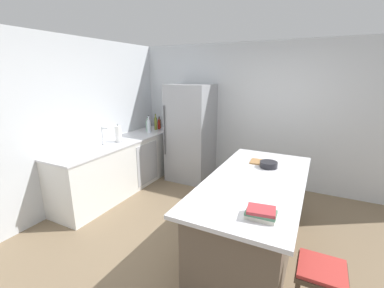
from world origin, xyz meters
TOP-DOWN VIEW (x-y plane):
  - ground_plane at (0.00, 0.00)m, footprint 7.20×7.20m
  - wall_rear at (0.00, 2.25)m, footprint 6.00×0.10m
  - wall_left at (-2.45, 0.00)m, footprint 0.10×6.00m
  - counter_run_left at (-2.08, 0.79)m, footprint 0.66×2.65m
  - kitchen_island at (0.44, 0.17)m, footprint 1.02×2.20m
  - refrigerator at (-1.22, 1.82)m, footprint 0.79×0.78m
  - bar_stool at (1.15, -0.63)m, footprint 0.36×0.36m
  - sink_faucet at (-2.13, 0.46)m, footprint 0.15×0.05m
  - paper_towel_roll at (-2.05, 0.71)m, footprint 0.14×0.14m
  - syrup_bottle at (-2.07, 2.01)m, footprint 0.07×0.07m
  - hot_sauce_bottle at (-2.02, 1.90)m, footprint 0.06×0.06m
  - olive_oil_bottle at (-2.04, 1.82)m, footprint 0.06×0.06m
  - vinegar_bottle at (-2.12, 1.72)m, footprint 0.06×0.06m
  - gin_bottle at (-2.10, 1.63)m, footprint 0.07×0.07m
  - soda_bottle at (-1.99, 1.52)m, footprint 0.07×0.07m
  - cookbook_stack at (0.66, -0.61)m, footprint 0.25×0.20m
  - mixing_bowl at (0.49, 0.63)m, footprint 0.22×0.22m
  - cutting_board at (0.38, 0.76)m, footprint 0.32×0.24m

SIDE VIEW (x-z plane):
  - ground_plane at x=0.00m, z-range 0.00..0.00m
  - kitchen_island at x=0.44m, z-range 0.01..0.91m
  - counter_run_left at x=-2.08m, z-range 0.00..0.92m
  - bar_stool at x=1.15m, z-range 0.20..0.83m
  - cutting_board at x=0.38m, z-range 0.91..0.93m
  - refrigerator at x=-1.22m, z-range 0.00..1.86m
  - mixing_bowl at x=0.49m, z-range 0.91..0.98m
  - cookbook_stack at x=0.66m, z-range 0.91..0.99m
  - hot_sauce_bottle at x=-2.02m, z-range 0.89..1.12m
  - syrup_bottle at x=-2.07m, z-range 0.89..1.14m
  - vinegar_bottle at x=-2.12m, z-range 0.89..1.16m
  - gin_bottle at x=-2.10m, z-range 0.89..1.18m
  - olive_oil_bottle at x=-2.04m, z-range 0.89..1.22m
  - paper_towel_roll at x=-2.05m, z-range 0.90..1.21m
  - soda_bottle at x=-1.99m, z-range 0.89..1.23m
  - sink_faucet at x=-2.13m, z-range 0.93..1.23m
  - wall_rear at x=0.00m, z-range 0.00..2.60m
  - wall_left at x=-2.45m, z-range 0.00..2.60m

